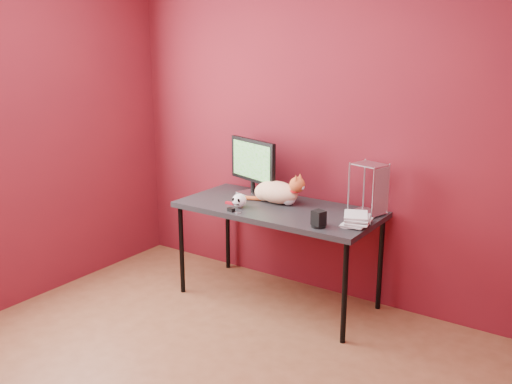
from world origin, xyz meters
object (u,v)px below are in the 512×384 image
Objects in this scene: speaker at (319,219)px; desk at (278,213)px; skull_mug at (239,201)px; book_stack at (349,163)px; cat at (277,192)px; monitor at (253,164)px.

desk is at bearing 170.13° from speaker.
book_stack is (0.82, 0.10, 0.37)m from skull_mug.
speaker reaches higher than desk.
book_stack is at bearing -7.24° from desk.
cat is 4.99× the size of skull_mug.
monitor is at bearing 154.85° from desk.
cat is at bearing 166.14° from speaker.
cat is at bearing 53.92° from skull_mug.
desk is at bearing -7.13° from monitor.
cat is 0.75m from book_stack.
desk is at bearing -50.89° from cat.
speaker is (0.80, -0.41, -0.20)m from monitor.
monitor is at bearing 166.39° from cat.
skull_mug is 0.70m from speaker.
monitor reaches higher than cat.
desk is 14.07× the size of skull_mug.
speaker is at bearing -124.76° from book_stack.
skull_mug is (-0.23, -0.18, 0.10)m from desk.
speaker is at bearing -30.13° from cat.
cat is 0.31m from skull_mug.
skull_mug is at bearing -167.80° from speaker.
monitor is at bearing 104.52° from skull_mug.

